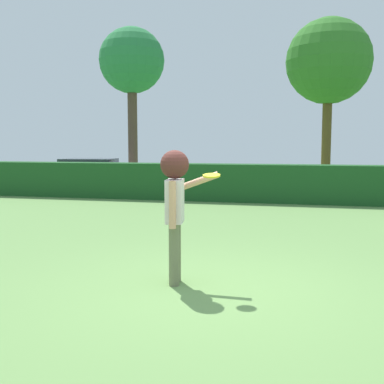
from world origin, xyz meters
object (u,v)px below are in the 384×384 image
Objects in this scene: parked_car_white at (89,172)px; maple_tree at (132,63)px; frisbee at (212,176)px; person at (175,196)px; oak_tree at (329,62)px.

parked_car_white is 5.12m from maple_tree.
frisbee is 15.53m from maple_tree.
person is 0.25× the size of oak_tree.
person is 0.57m from frisbee.
maple_tree is at bearing -170.35° from oak_tree.
oak_tree is at bearing 80.14° from person.
parked_car_white is at bearing 121.99° from frisbee.
parked_car_white is 0.63× the size of maple_tree.
person is at bearing -59.67° from parked_car_white.
oak_tree reaches higher than parked_car_white.
maple_tree is at bearing 114.44° from frisbee.
frisbee reaches higher than parked_car_white.
maple_tree reaches higher than frisbee.
person is 7.78× the size of frisbee.
person is at bearing 179.57° from frisbee.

